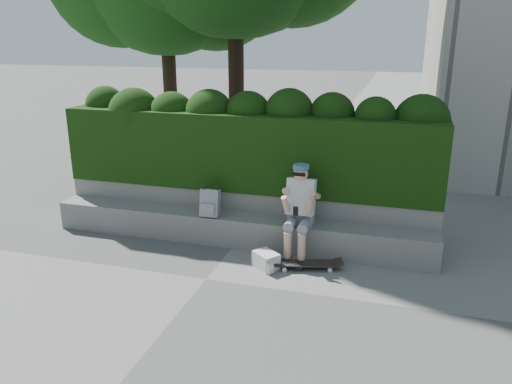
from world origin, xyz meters
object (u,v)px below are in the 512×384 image
(skateboard, at_px, (307,264))
(backpack_ground, at_px, (266,260))
(backpack_plaid, at_px, (210,203))
(person, at_px, (300,208))

(skateboard, xyz_separation_m, backpack_ground, (-0.55, -0.12, 0.04))
(skateboard, bearing_deg, backpack_plaid, 148.12)
(backpack_ground, bearing_deg, person, 94.04)
(backpack_ground, bearing_deg, skateboard, 51.57)
(person, height_order, backpack_ground, person)
(person, distance_m, skateboard, 0.80)
(person, xyz_separation_m, backpack_plaid, (-1.41, 0.08, -0.09))
(person, bearing_deg, skateboard, -63.47)
(person, distance_m, backpack_plaid, 1.41)
(person, xyz_separation_m, skateboard, (0.19, -0.39, -0.67))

